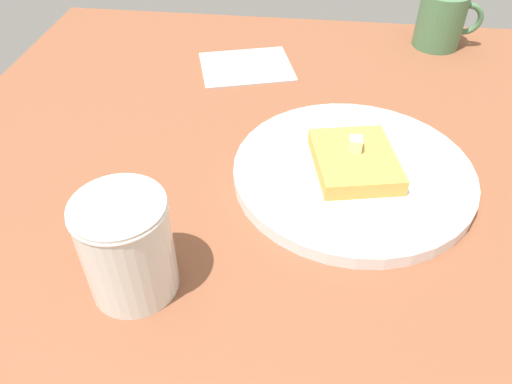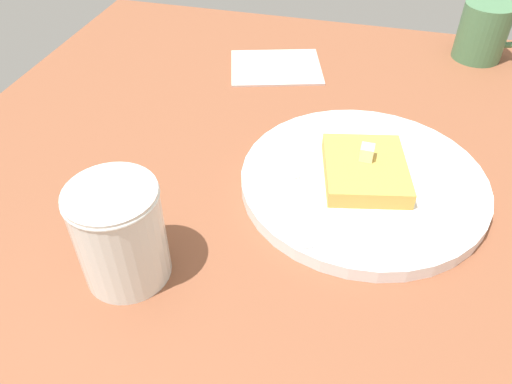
% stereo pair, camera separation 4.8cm
% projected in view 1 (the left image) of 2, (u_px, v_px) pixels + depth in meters
% --- Properties ---
extents(table_surface, '(0.97, 0.97, 0.02)m').
position_uv_depth(table_surface, '(328.00, 213.00, 0.53)').
color(table_surface, brown).
rests_on(table_surface, ground).
extents(plate, '(0.27, 0.27, 0.02)m').
position_uv_depth(plate, '(353.00, 172.00, 0.56)').
color(plate, white).
rests_on(plate, table_surface).
extents(toast_slice_center, '(0.11, 0.12, 0.02)m').
position_uv_depth(toast_slice_center, '(355.00, 161.00, 0.54)').
color(toast_slice_center, gold).
rests_on(toast_slice_center, plate).
extents(butter_pat_primary, '(0.01, 0.02, 0.02)m').
position_uv_depth(butter_pat_primary, '(355.00, 144.00, 0.54)').
color(butter_pat_primary, beige).
rests_on(butter_pat_primary, toast_slice_center).
extents(fork, '(0.07, 0.15, 0.00)m').
position_uv_depth(fork, '(285.00, 182.00, 0.53)').
color(fork, silver).
rests_on(fork, plate).
extents(syrup_jar, '(0.08, 0.08, 0.10)m').
position_uv_depth(syrup_jar, '(128.00, 250.00, 0.42)').
color(syrup_jar, '#341307').
rests_on(syrup_jar, table_surface).
extents(napkin, '(0.16, 0.15, 0.00)m').
position_uv_depth(napkin, '(246.00, 67.00, 0.75)').
color(napkin, beige).
rests_on(napkin, table_surface).
extents(coffee_mug, '(0.10, 0.07, 0.08)m').
position_uv_depth(coffee_mug, '(442.00, 20.00, 0.78)').
color(coffee_mug, '#48784E').
rests_on(coffee_mug, table_surface).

